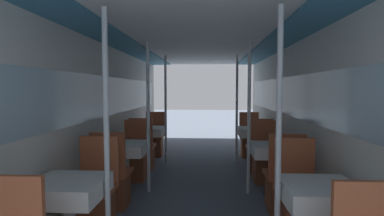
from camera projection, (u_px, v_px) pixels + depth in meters
wall_left at (102, 114)px, 4.46m from camera, size 0.05×8.47×2.18m
wall_right at (299, 115)px, 4.31m from camera, size 0.05×8.47×2.18m
ceiling_panel at (199, 39)px, 4.31m from camera, size 2.90×8.47×0.07m
dining_table_left_0 at (68, 194)px, 2.58m from camera, size 0.61×0.61×0.72m
chair_left_far_0 at (94, 202)px, 3.18m from camera, size 0.43×0.43×0.98m
support_pole_left_0 at (107, 138)px, 2.53m from camera, size 0.05×0.05×2.18m
dining_table_left_1 at (125, 151)px, 4.36m from camera, size 0.61×0.61×0.72m
chair_left_near_1 at (113, 184)px, 3.79m from camera, size 0.43×0.43×0.98m
chair_left_far_1 at (135, 162)px, 4.96m from camera, size 0.43×0.43×0.98m
support_pole_left_1 at (148, 118)px, 4.31m from camera, size 0.05×0.05×2.18m
dining_table_left_2 at (149, 133)px, 6.13m from camera, size 0.61×0.61×0.72m
chair_left_near_2 at (143, 154)px, 5.56m from camera, size 0.43×0.43×0.98m
chair_left_far_2 at (154, 143)px, 6.73m from camera, size 0.43×0.43×0.98m
support_pole_left_2 at (166, 109)px, 6.08m from camera, size 0.05×0.05×2.18m
dining_table_right_0 at (320, 198)px, 2.47m from camera, size 0.61×0.61×0.72m
chair_right_far_0 at (298, 206)px, 3.07m from camera, size 0.43×0.43×0.98m
support_pole_right_0 at (279, 139)px, 2.46m from camera, size 0.05×0.05×2.18m
dining_table_right_1 at (273, 153)px, 4.24m from camera, size 0.61×0.61×0.72m
chair_right_near_1 at (283, 187)px, 3.68m from camera, size 0.43×0.43×0.98m
chair_right_far_1 at (265, 163)px, 4.84m from camera, size 0.43×0.43×0.98m
support_pole_right_1 at (249, 118)px, 4.23m from camera, size 0.05×0.05×2.18m
dining_table_right_2 at (254, 134)px, 6.01m from camera, size 0.61×0.61×0.72m
chair_right_near_2 at (259, 155)px, 5.45m from camera, size 0.43×0.43×0.98m
chair_right_far_2 at (250, 143)px, 6.61m from camera, size 0.43×0.43×0.98m
support_pole_right_2 at (237, 110)px, 6.00m from camera, size 0.05×0.05×2.18m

